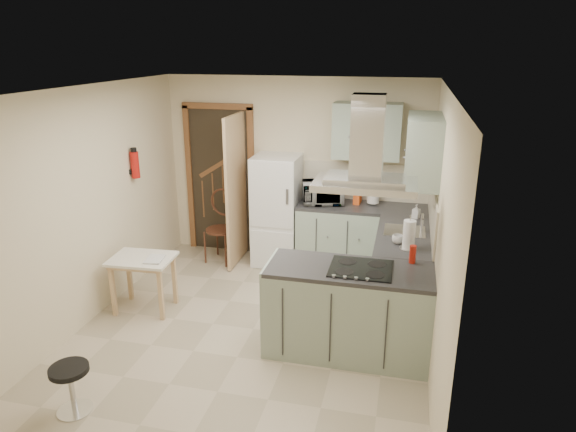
% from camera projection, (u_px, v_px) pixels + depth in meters
% --- Properties ---
extents(floor, '(4.20, 4.20, 0.00)m').
position_uv_depth(floor, '(253.00, 329.00, 5.48)').
color(floor, '#B9AA90').
rests_on(floor, ground).
extents(ceiling, '(4.20, 4.20, 0.00)m').
position_uv_depth(ceiling, '(247.00, 89.00, 4.68)').
color(ceiling, silver).
rests_on(ceiling, back_wall).
extents(back_wall, '(3.60, 0.00, 3.60)m').
position_uv_depth(back_wall, '(296.00, 170.00, 7.02)').
color(back_wall, beige).
rests_on(back_wall, floor).
extents(left_wall, '(0.00, 4.20, 4.20)m').
position_uv_depth(left_wall, '(90.00, 206.00, 5.48)').
color(left_wall, beige).
rests_on(left_wall, floor).
extents(right_wall, '(0.00, 4.20, 4.20)m').
position_uv_depth(right_wall, '(439.00, 233.00, 4.69)').
color(right_wall, beige).
rests_on(right_wall, floor).
extents(doorway, '(1.10, 0.12, 2.10)m').
position_uv_depth(doorway, '(220.00, 180.00, 7.30)').
color(doorway, brown).
rests_on(doorway, floor).
extents(fridge, '(0.60, 0.60, 1.50)m').
position_uv_depth(fridge, '(277.00, 210.00, 6.95)').
color(fridge, white).
rests_on(fridge, floor).
extents(counter_back, '(1.08, 0.60, 0.90)m').
position_uv_depth(counter_back, '(339.00, 236.00, 6.86)').
color(counter_back, '#9EB2A0').
rests_on(counter_back, floor).
extents(counter_right, '(0.60, 1.95, 0.90)m').
position_uv_depth(counter_right, '(402.00, 262.00, 6.05)').
color(counter_right, '#9EB2A0').
rests_on(counter_right, floor).
extents(splashback, '(1.68, 0.02, 0.50)m').
position_uv_depth(splashback, '(366.00, 182.00, 6.83)').
color(splashback, beige).
rests_on(splashback, counter_back).
extents(wall_cabinet_back, '(0.85, 0.35, 0.70)m').
position_uv_depth(wall_cabinet_back, '(367.00, 131.00, 6.46)').
color(wall_cabinet_back, '#9EB2A0').
rests_on(wall_cabinet_back, back_wall).
extents(wall_cabinet_right, '(0.35, 0.90, 0.70)m').
position_uv_depth(wall_cabinet_right, '(423.00, 150.00, 5.32)').
color(wall_cabinet_right, '#9EB2A0').
rests_on(wall_cabinet_right, right_wall).
extents(peninsula, '(1.55, 0.65, 0.90)m').
position_uv_depth(peninsula, '(348.00, 311.00, 4.95)').
color(peninsula, '#9EB2A0').
rests_on(peninsula, floor).
extents(hob, '(0.58, 0.50, 0.01)m').
position_uv_depth(hob, '(361.00, 268.00, 4.78)').
color(hob, black).
rests_on(hob, peninsula).
extents(extractor_hood, '(0.90, 0.55, 0.10)m').
position_uv_depth(extractor_hood, '(365.00, 184.00, 4.52)').
color(extractor_hood, silver).
rests_on(extractor_hood, ceiling).
extents(sink, '(0.45, 0.40, 0.01)m').
position_uv_depth(sink, '(405.00, 231.00, 5.74)').
color(sink, silver).
rests_on(sink, counter_right).
extents(fire_extinguisher, '(0.10, 0.10, 0.32)m').
position_uv_depth(fire_extinguisher, '(135.00, 165.00, 6.21)').
color(fire_extinguisher, '#B2140F').
rests_on(fire_extinguisher, left_wall).
extents(drop_leaf_table, '(0.71, 0.55, 0.64)m').
position_uv_depth(drop_leaf_table, '(144.00, 284.00, 5.80)').
color(drop_leaf_table, '#D2B681').
rests_on(drop_leaf_table, floor).
extents(bentwood_chair, '(0.47, 0.47, 0.91)m').
position_uv_depth(bentwood_chair, '(221.00, 230.00, 7.07)').
color(bentwood_chair, '#472D17').
rests_on(bentwood_chair, floor).
extents(stool, '(0.34, 0.34, 0.43)m').
position_uv_depth(stool, '(72.00, 389.00, 4.20)').
color(stool, black).
rests_on(stool, floor).
extents(microwave, '(0.60, 0.48, 0.29)m').
position_uv_depth(microwave, '(323.00, 193.00, 6.71)').
color(microwave, black).
rests_on(microwave, counter_back).
extents(kettle, '(0.19, 0.19, 0.23)m').
position_uv_depth(kettle, '(373.00, 196.00, 6.68)').
color(kettle, white).
rests_on(kettle, counter_back).
extents(cereal_box, '(0.10, 0.21, 0.31)m').
position_uv_depth(cereal_box, '(358.00, 192.00, 6.72)').
color(cereal_box, '#E1521A').
rests_on(cereal_box, counter_back).
extents(soap_bottle, '(0.10, 0.10, 0.17)m').
position_uv_depth(soap_bottle, '(416.00, 211.00, 6.15)').
color(soap_bottle, '#A1A3AD').
rests_on(soap_bottle, counter_right).
extents(paper_towel, '(0.16, 0.16, 0.32)m').
position_uv_depth(paper_towel, '(409.00, 234.00, 5.21)').
color(paper_towel, silver).
rests_on(paper_towel, counter_right).
extents(cup, '(0.12, 0.12, 0.09)m').
position_uv_depth(cup, '(397.00, 239.00, 5.38)').
color(cup, silver).
rests_on(cup, counter_right).
extents(red_bottle, '(0.08, 0.08, 0.18)m').
position_uv_depth(red_bottle, '(413.00, 254.00, 4.89)').
color(red_bottle, red).
rests_on(red_bottle, peninsula).
extents(book, '(0.22, 0.27, 0.11)m').
position_uv_depth(book, '(146.00, 255.00, 5.62)').
color(book, '#A7373E').
rests_on(book, drop_leaf_table).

